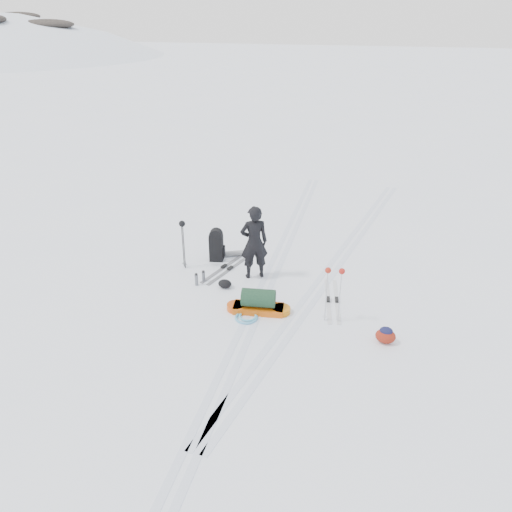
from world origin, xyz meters
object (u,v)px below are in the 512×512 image
object	(u,v)px
skier	(254,242)
ski_poles_black	(182,229)
pulk_sled	(258,303)
expedition_rucksack	(219,246)

from	to	relation	value
skier	ski_poles_black	bearing A→B (deg)	-27.17
pulk_sled	ski_poles_black	world-z (taller)	ski_poles_black
skier	pulk_sled	xyz separation A→B (m)	(0.58, -1.52, -0.73)
expedition_rucksack	ski_poles_black	bearing A→B (deg)	-147.51
ski_poles_black	skier	bearing A→B (deg)	-10.86
skier	ski_poles_black	world-z (taller)	skier
skier	ski_poles_black	size ratio (longest dim) A/B	1.44
expedition_rucksack	pulk_sled	bearing A→B (deg)	-62.65
pulk_sled	expedition_rucksack	bearing A→B (deg)	119.70
skier	pulk_sled	world-z (taller)	skier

